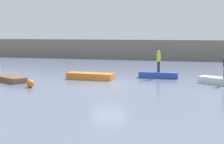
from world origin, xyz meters
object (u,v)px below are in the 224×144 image
Objects in this scene: mooring_buoy at (30,84)px; person_hiviz_shirt at (159,60)px; rowboat_brown at (8,79)px; rowboat_orange at (90,76)px; rowboat_blue at (158,75)px.

person_hiviz_shirt is at bearing 42.48° from mooring_buoy.
rowboat_brown is 12.38m from person_hiviz_shirt.
rowboat_orange is at bearing 54.44° from rowboat_brown.
mooring_buoy is at bearing -137.52° from person_hiviz_shirt.
rowboat_orange is 5.91m from person_hiviz_shirt.
person_hiviz_shirt reaches higher than mooring_buoy.
rowboat_brown is at bearing 144.54° from mooring_buoy.
rowboat_brown is 3.96m from mooring_buoy.
rowboat_brown is 6.53m from rowboat_orange.
rowboat_orange is 5.78m from rowboat_blue.
rowboat_orange reaches higher than rowboat_blue.
rowboat_blue reaches higher than rowboat_brown.
rowboat_orange is at bearing -156.54° from rowboat_blue.
rowboat_brown is at bearing -155.69° from rowboat_blue.
rowboat_blue is at bearing 180.00° from person_hiviz_shirt.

